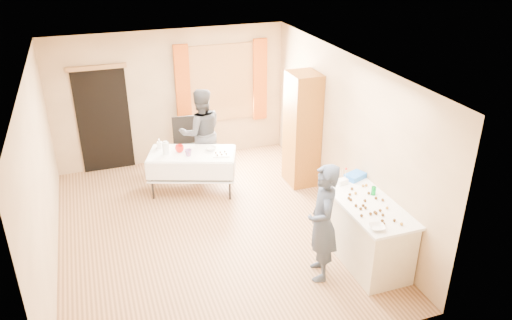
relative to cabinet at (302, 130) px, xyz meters
name	(u,v)px	position (x,y,z in m)	size (l,w,h in m)	color
floor	(210,230)	(-1.99, -1.02, -1.04)	(4.50, 5.50, 0.02)	#9E7047
ceiling	(202,66)	(-1.99, -1.02, 1.58)	(4.50, 5.50, 0.02)	white
wall_back	(171,97)	(-1.99, 1.74, 0.27)	(4.50, 0.02, 2.60)	tan
wall_front	(275,266)	(-1.99, -3.78, 0.27)	(4.50, 0.02, 2.60)	tan
wall_left	(40,178)	(-4.25, -1.02, 0.27)	(0.02, 5.50, 2.60)	tan
wall_right	(345,135)	(0.27, -1.02, 0.27)	(0.02, 5.50, 2.60)	tan
window_frame	(222,83)	(-0.99, 1.70, 0.47)	(1.32, 0.06, 1.52)	olive
window_pane	(222,83)	(-0.99, 1.68, 0.47)	(1.20, 0.02, 1.40)	white
curtain_left	(183,88)	(-1.77, 1.65, 0.47)	(0.28, 0.06, 1.65)	#B04B12
curtain_right	(260,80)	(-0.21, 1.65, 0.47)	(0.28, 0.06, 1.65)	#B04B12
doorway	(104,121)	(-3.29, 1.71, -0.03)	(0.95, 0.04, 2.00)	black
door_lintel	(96,67)	(-3.29, 1.68, 0.99)	(1.05, 0.06, 0.08)	olive
cabinet	(302,130)	(0.00, 0.00, 0.00)	(0.50, 0.60, 2.06)	brown
counter	(365,231)	(-0.10, -2.45, -0.58)	(0.73, 1.54, 0.91)	beige
party_table	(193,168)	(-1.94, 0.29, -0.59)	(1.66, 1.23, 0.75)	black
chair	(186,155)	(-1.88, 1.19, -0.72)	(0.46, 0.46, 1.03)	black
girl	(323,223)	(-0.85, -2.57, -0.21)	(0.54, 0.69, 1.65)	#262F43
woman	(201,133)	(-1.62, 0.90, -0.19)	(0.83, 0.66, 1.68)	black
soda_can	(374,191)	(0.08, -2.27, -0.06)	(0.07, 0.07, 0.12)	#008122
mixing_bowl	(377,227)	(-0.33, -3.04, -0.10)	(0.24, 0.24, 0.05)	white
foam_block	(342,182)	(-0.18, -1.85, -0.08)	(0.15, 0.10, 0.08)	white
blue_basket	(355,176)	(0.09, -1.75, -0.08)	(0.30, 0.20, 0.08)	blue
pitcher	(166,149)	(-2.37, 0.37, -0.17)	(0.11, 0.11, 0.22)	silver
cup_red	(179,149)	(-2.13, 0.40, -0.22)	(0.20, 0.20, 0.12)	red
cup_rainbow	(188,153)	(-2.02, 0.18, -0.22)	(0.17, 0.17, 0.11)	red
small_bowl	(211,149)	(-1.60, 0.29, -0.25)	(0.23, 0.23, 0.06)	white
pastry_tray	(221,155)	(-1.49, 0.03, -0.27)	(0.28, 0.20, 0.02)	white
bottle	(159,144)	(-2.44, 0.65, -0.19)	(0.11, 0.11, 0.18)	white
cake_balls	(370,205)	(-0.13, -2.53, -0.10)	(0.53, 1.09, 0.04)	#3F2314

